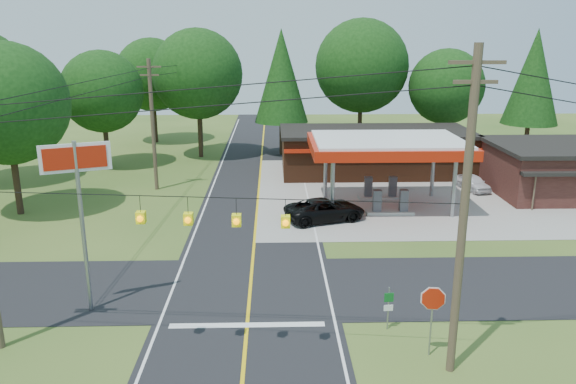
{
  "coord_description": "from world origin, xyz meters",
  "views": [
    {
      "loc": [
        1.14,
        -24.66,
        11.75
      ],
      "look_at": [
        2.0,
        7.0,
        2.8
      ],
      "focal_mm": 35.0,
      "sensor_mm": 36.0,
      "label": 1
    }
  ],
  "objects_px": {
    "gas_canopy": "(387,147)",
    "suv_car": "(325,210)",
    "big_stop_sign": "(78,185)",
    "octagonal_stop_sign": "(433,304)",
    "sedan_car": "(473,183)"
  },
  "relations": [
    {
      "from": "big_stop_sign",
      "to": "octagonal_stop_sign",
      "type": "xyz_separation_m",
      "value": [
        13.95,
        -4.0,
        -3.56
      ]
    },
    {
      "from": "suv_car",
      "to": "octagonal_stop_sign",
      "type": "bearing_deg",
      "value": 170.65
    },
    {
      "from": "gas_canopy",
      "to": "suv_car",
      "type": "bearing_deg",
      "value": -146.31
    },
    {
      "from": "big_stop_sign",
      "to": "octagonal_stop_sign",
      "type": "height_order",
      "value": "big_stop_sign"
    },
    {
      "from": "sedan_car",
      "to": "big_stop_sign",
      "type": "relative_size",
      "value": 0.46
    },
    {
      "from": "big_stop_sign",
      "to": "gas_canopy",
      "type": "bearing_deg",
      "value": 43.26
    },
    {
      "from": "suv_car",
      "to": "big_stop_sign",
      "type": "distance_m",
      "value": 17.32
    },
    {
      "from": "gas_canopy",
      "to": "suv_car",
      "type": "distance_m",
      "value": 6.46
    },
    {
      "from": "gas_canopy",
      "to": "octagonal_stop_sign",
      "type": "distance_m",
      "value": 19.24
    },
    {
      "from": "gas_canopy",
      "to": "octagonal_stop_sign",
      "type": "height_order",
      "value": "gas_canopy"
    },
    {
      "from": "gas_canopy",
      "to": "octagonal_stop_sign",
      "type": "relative_size",
      "value": 3.74
    },
    {
      "from": "big_stop_sign",
      "to": "sedan_car",
      "type": "bearing_deg",
      "value": 38.81
    },
    {
      "from": "sedan_car",
      "to": "octagonal_stop_sign",
      "type": "xyz_separation_m",
      "value": [
        -9.69,
        -23.01,
        1.54
      ]
    },
    {
      "from": "gas_canopy",
      "to": "suv_car",
      "type": "relative_size",
      "value": 2.03
    },
    {
      "from": "suv_car",
      "to": "sedan_car",
      "type": "height_order",
      "value": "suv_car"
    }
  ]
}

